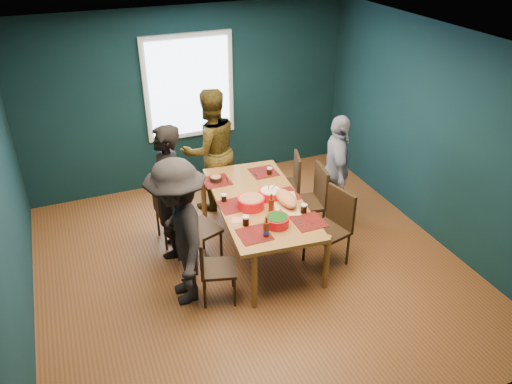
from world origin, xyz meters
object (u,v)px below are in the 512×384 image
person_right (337,170)px  chair_left_mid (192,226)px  chair_left_far (166,206)px  cutting_board (286,200)px  person_near_left (179,234)px  bowl_salad (251,202)px  bowl_dumpling (271,194)px  chair_right_far (290,180)px  chair_left_near (211,263)px  person_back (211,150)px  chair_right_mid (313,196)px  chair_right_near (333,222)px  bowl_herbs (277,221)px  person_far_left (168,192)px  dining_table (259,205)px

person_right → chair_left_mid: bearing=118.6°
chair_left_far → cutting_board: size_ratio=1.28×
person_right → person_near_left: (-2.37, -0.77, 0.08)m
bowl_salad → bowl_dumpling: (0.30, 0.11, -0.01)m
chair_left_far → chair_right_far: chair_left_far is taller
chair_left_far → chair_left_near: 1.29m
bowl_salad → person_back: bearing=91.5°
chair_left_far → bowl_dumpling: 1.37m
chair_right_mid → chair_right_far: bearing=104.2°
chair_right_far → chair_right_near: bearing=-72.4°
chair_left_mid → person_right: (2.11, 0.26, 0.20)m
chair_right_near → bowl_herbs: bearing=171.8°
person_far_left → person_right: 2.29m
chair_left_near → person_back: 2.08m
person_back → cutting_board: 1.61m
chair_right_far → bowl_dumpling: size_ratio=3.31×
chair_right_mid → person_far_left: bearing=179.6°
cutting_board → chair_left_near: bearing=-142.2°
person_right → bowl_salad: (-1.41, -0.43, 0.06)m
person_far_left → bowl_dumpling: person_far_left is taller
chair_left_mid → cutting_board: (1.10, -0.27, 0.26)m
dining_table → bowl_herbs: size_ratio=7.72×
person_near_left → bowl_dumpling: size_ratio=6.24×
chair_left_near → chair_right_near: bearing=20.2°
person_far_left → bowl_salad: bearing=73.6°
chair_left_far → chair_left_mid: size_ratio=0.94×
dining_table → bowl_dumpling: 0.20m
chair_right_far → cutting_board: bearing=-100.9°
dining_table → bowl_dumpling: bowl_dumpling is taller
person_right → bowl_salad: person_right is taller
chair_left_mid → person_right: 2.14m
chair_left_mid → person_far_left: bearing=94.9°
chair_left_near → person_far_left: (-0.19, 1.05, 0.37)m
chair_right_far → chair_right_near: chair_right_near is taller
chair_left_far → person_far_left: 0.40m
person_near_left → person_right: bearing=111.1°
dining_table → person_far_left: bearing=162.5°
chair_right_far → cutting_board: cutting_board is taller
chair_right_far → bowl_herbs: 1.55m
chair_right_far → person_far_left: bearing=-153.6°
chair_right_near → cutting_board: (-0.51, 0.28, 0.27)m
chair_left_far → person_near_left: 1.17m
person_near_left → person_far_left: bearing=177.3°
chair_left_mid → bowl_herbs: 1.07m
chair_left_far → person_back: person_back is taller
person_far_left → person_back: size_ratio=0.97×
chair_left_far → person_back: (0.82, 0.67, 0.36)m
dining_table → chair_left_mid: (-0.85, 0.05, -0.12)m
chair_left_mid → person_far_left: size_ratio=0.57×
chair_right_mid → cutting_board: size_ratio=1.37×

